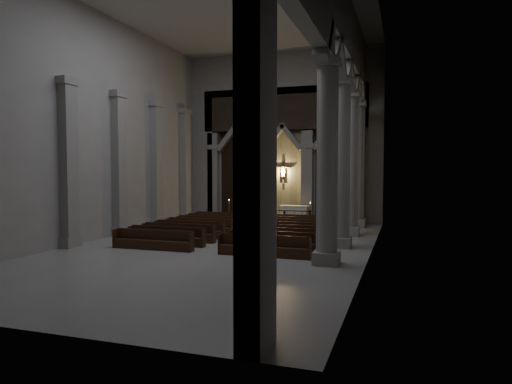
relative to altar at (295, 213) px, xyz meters
The scene contains 11 objects.
room 12.72m from the altar, 95.94° to the right, with size 24.00×24.10×12.00m.
sanctuary_wall 6.12m from the altar, 139.70° to the left, with size 14.00×0.77×12.00m.
right_arcade 12.51m from the altar, 64.63° to the right, with size 1.00×24.00×12.00m.
left_pilasters 11.07m from the altar, 137.88° to the right, with size 0.60×13.00×8.03m.
sanctuary_step 1.25m from the altar, behind, with size 8.50×2.60×0.15m, color gray.
altar is the anchor object (origin of this frame).
altar_rail 2.12m from the altar, 121.39° to the right, with size 5.21×0.09×1.02m.
candle_stand_left 4.63m from the altar, 169.10° to the right, with size 0.26×0.26×1.56m.
candle_stand_right 1.97m from the altar, 44.80° to the right, with size 0.26×0.26×1.51m.
pews 8.05m from the altar, 97.88° to the right, with size 9.48×9.27×0.91m.
worshipper 3.02m from the altar, 88.99° to the right, with size 0.39×0.26×1.07m, color black.
Camera 1 is at (8.40, -20.24, 3.78)m, focal length 32.00 mm.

